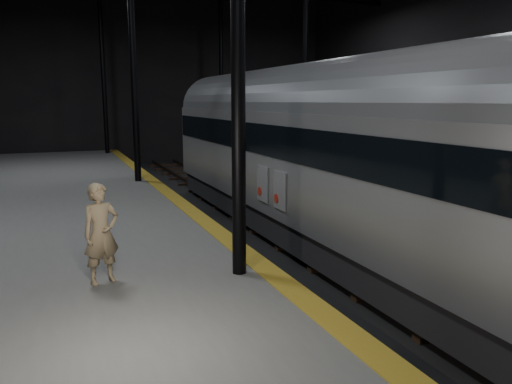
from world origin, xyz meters
TOP-DOWN VIEW (x-y plane):
  - ground at (0.00, 0.00)m, footprint 44.00×44.00m
  - platform_left at (-7.50, 0.00)m, footprint 9.00×43.80m
  - platform_right at (7.50, 0.00)m, footprint 9.00×43.80m
  - tactile_strip at (-3.25, 0.00)m, footprint 0.50×43.80m
  - track at (0.00, 0.00)m, footprint 2.40×43.00m
  - train at (-0.00, 0.23)m, footprint 2.91×19.45m
  - woman at (-6.26, -3.55)m, footprint 0.77×0.62m

SIDE VIEW (x-z plane):
  - ground at x=0.00m, z-range 0.00..0.00m
  - track at x=0.00m, z-range -0.05..0.19m
  - platform_left at x=-7.50m, z-range 0.00..1.00m
  - platform_right at x=7.50m, z-range 0.00..1.00m
  - tactile_strip at x=-3.25m, z-range 1.00..1.01m
  - woman at x=-6.26m, z-range 1.00..2.82m
  - train at x=0.00m, z-range 0.30..5.50m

